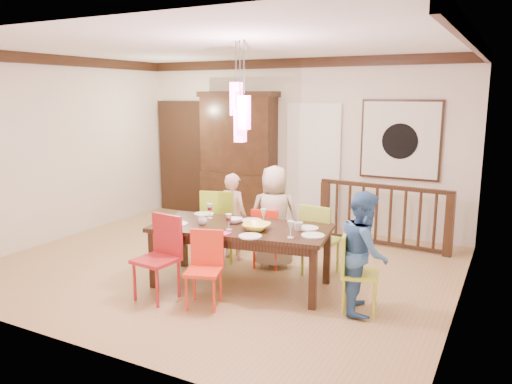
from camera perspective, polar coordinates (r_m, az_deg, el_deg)
The scene contains 37 objects.
floor at distance 6.90m, azimuth -4.00°, elevation -8.42°, with size 6.00×6.00×0.00m, color #A88451.
ceiling at distance 6.53m, azimuth -4.36°, elevation 16.32°, with size 6.00×6.00×0.00m, color white.
wall_back at distance 8.77m, azimuth 4.53°, elevation 5.50°, with size 6.00×6.00×0.00m, color beige.
wall_left at distance 8.53m, azimuth -21.61°, elevation 4.60°, with size 5.00×5.00×0.00m, color beige.
wall_right at distance 5.60m, azimuth 22.90°, elevation 1.45°, with size 5.00×5.00×0.00m, color beige.
crown_molding at distance 6.52m, azimuth -4.35°, elevation 15.62°, with size 6.00×5.00×0.16m, color black, non-canonical shape.
panel_door at distance 9.96m, azimuth -8.43°, elevation 3.78°, with size 1.04×0.07×2.24m, color black.
white_doorway at distance 8.65m, azimuth 6.53°, elevation 2.72°, with size 0.97×0.05×2.22m, color silver.
painting at distance 8.18m, azimuth 16.16°, elevation 5.74°, with size 1.25×0.06×1.25m.
pendant_cluster at distance 5.80m, azimuth -1.82°, elevation 9.15°, with size 0.27×0.21×1.14m.
dining_table at distance 6.02m, azimuth -1.73°, elevation -4.67°, with size 2.24×1.28×0.75m.
chair_far_left at distance 7.00m, azimuth -4.05°, elevation -3.12°, with size 0.58×0.58×1.02m.
chair_far_mid at distance 6.74m, azimuth 1.39°, elevation -4.67°, with size 0.43×0.43×0.82m.
chair_far_right at distance 6.48m, azimuth 7.42°, elevation -4.79°, with size 0.45×0.45×0.94m.
chair_near_left at distance 5.77m, azimuth -11.39°, elevation -6.86°, with size 0.47×0.47×0.96m.
chair_near_mid at distance 5.52m, azimuth -6.04°, elevation -8.30°, with size 0.48×0.48×0.83m.
chair_end_right at distance 5.49m, azimuth 11.87°, elevation -8.42°, with size 0.46×0.46×0.86m.
china_hutch at distance 9.07m, azimuth -2.02°, elevation 4.00°, with size 1.49×0.46×2.35m.
balustrade at distance 7.87m, azimuth 14.33°, elevation -2.48°, with size 2.06×0.22×0.96m.
person_far_left at distance 7.04m, azimuth -2.63°, elevation -2.78°, with size 0.45×0.29×1.23m, color #FFC4C2.
person_far_mid at distance 6.69m, azimuth 2.09°, elevation -2.83°, with size 0.68×0.44×1.38m, color #BDAD8F.
person_end_right at distance 5.46m, azimuth 12.23°, elevation -6.71°, with size 0.64×0.50×1.31m, color #3B6AA6.
serving_bowl at distance 5.82m, azimuth 0.06°, elevation -3.98°, with size 0.32×0.32×0.08m, color #F8E646.
small_bowl at distance 6.13m, azimuth -2.47°, elevation -3.29°, with size 0.20×0.20×0.06m, color white.
cup_left at distance 6.07m, azimuth -6.12°, elevation -3.36°, with size 0.11×0.11×0.09m, color silver.
cup_right at distance 5.80m, azimuth 4.83°, elevation -3.94°, with size 0.11×0.11×0.10m, color silver.
plate_far_left at distance 6.59m, azimuth -5.97°, elevation -2.51°, with size 0.26×0.26×0.01m, color white.
plate_far_mid at distance 6.22m, azimuth -0.50°, elevation -3.28°, with size 0.26×0.26×0.01m, color white.
plate_far_right at distance 5.91m, azimuth 5.89°, elevation -4.11°, with size 0.26×0.26×0.01m, color white.
plate_near_left at distance 6.15m, azimuth -9.02°, elevation -3.60°, with size 0.26×0.26×0.01m, color white.
plate_near_mid at distance 5.55m, azimuth -0.66°, elevation -5.07°, with size 0.26×0.26×0.01m, color white.
plate_end_right at distance 5.61m, azimuth 6.53°, elevation -4.96°, with size 0.26×0.26×0.01m, color white.
wine_glass_a at distance 6.37m, azimuth -5.31°, elevation -2.16°, with size 0.08×0.08×0.19m, color #590C19, non-canonical shape.
wine_glass_b at distance 6.06m, azimuth 0.86°, elevation -2.82°, with size 0.08×0.08×0.19m, color silver, non-canonical shape.
wine_glass_c at distance 5.82m, azimuth -3.14°, elevation -3.43°, with size 0.08×0.08×0.19m, color #590C19, non-canonical shape.
wine_glass_d at distance 5.51m, azimuth 3.97°, elevation -4.28°, with size 0.08×0.08×0.19m, color silver, non-canonical shape.
napkin at distance 5.68m, azimuth -3.90°, elevation -4.72°, with size 0.18×0.14×0.01m, color #D83359.
Camera 1 is at (3.44, -5.52, 2.31)m, focal length 35.00 mm.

